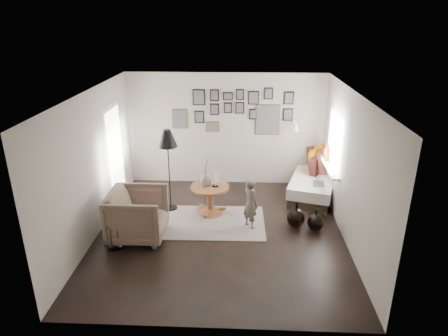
{
  "coord_description": "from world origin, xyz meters",
  "views": [
    {
      "loc": [
        0.37,
        -6.45,
        3.83
      ],
      "look_at": [
        0.05,
        0.5,
        1.1
      ],
      "focal_mm": 32.0,
      "sensor_mm": 36.0,
      "label": 1
    }
  ],
  "objects_px": {
    "floor_lamp": "(167,141)",
    "armchair": "(138,215)",
    "demijohn_large": "(296,218)",
    "demijohn_small": "(315,222)",
    "magazine_basket": "(114,235)",
    "daybed": "(313,178)",
    "pedestal_table": "(210,201)",
    "child": "(250,203)",
    "vase": "(206,178)"
  },
  "relations": [
    {
      "from": "daybed",
      "to": "child",
      "type": "xyz_separation_m",
      "value": [
        -1.45,
        -1.69,
        0.17
      ]
    },
    {
      "from": "armchair",
      "to": "magazine_basket",
      "type": "relative_size",
      "value": 2.24
    },
    {
      "from": "vase",
      "to": "armchair",
      "type": "bearing_deg",
      "value": -138.68
    },
    {
      "from": "magazine_basket",
      "to": "demijohn_small",
      "type": "relative_size",
      "value": 0.96
    },
    {
      "from": "armchair",
      "to": "child",
      "type": "distance_m",
      "value": 2.07
    },
    {
      "from": "armchair",
      "to": "child",
      "type": "relative_size",
      "value": 1.01
    },
    {
      "from": "armchair",
      "to": "magazine_basket",
      "type": "bearing_deg",
      "value": 131.57
    },
    {
      "from": "vase",
      "to": "demijohn_large",
      "type": "distance_m",
      "value": 1.91
    },
    {
      "from": "demijohn_large",
      "to": "demijohn_small",
      "type": "height_order",
      "value": "demijohn_large"
    },
    {
      "from": "daybed",
      "to": "pedestal_table",
      "type": "bearing_deg",
      "value": -136.27
    },
    {
      "from": "child",
      "to": "daybed",
      "type": "bearing_deg",
      "value": -80.15
    },
    {
      "from": "demijohn_large",
      "to": "daybed",
      "type": "bearing_deg",
      "value": 70.74
    },
    {
      "from": "daybed",
      "to": "child",
      "type": "relative_size",
      "value": 2.21
    },
    {
      "from": "magazine_basket",
      "to": "demijohn_large",
      "type": "bearing_deg",
      "value": 14.05
    },
    {
      "from": "pedestal_table",
      "to": "armchair",
      "type": "height_order",
      "value": "armchair"
    },
    {
      "from": "demijohn_small",
      "to": "floor_lamp",
      "type": "bearing_deg",
      "value": 164.94
    },
    {
      "from": "daybed",
      "to": "magazine_basket",
      "type": "distance_m",
      "value": 4.54
    },
    {
      "from": "demijohn_small",
      "to": "demijohn_large",
      "type": "bearing_deg",
      "value": 161.08
    },
    {
      "from": "demijohn_large",
      "to": "pedestal_table",
      "type": "bearing_deg",
      "value": 163.66
    },
    {
      "from": "floor_lamp",
      "to": "pedestal_table",
      "type": "bearing_deg",
      "value": -10.77
    },
    {
      "from": "vase",
      "to": "magazine_basket",
      "type": "xyz_separation_m",
      "value": [
        -1.49,
        -1.32,
        -0.55
      ]
    },
    {
      "from": "armchair",
      "to": "demijohn_small",
      "type": "xyz_separation_m",
      "value": [
        3.23,
        0.37,
        -0.28
      ]
    },
    {
      "from": "demijohn_small",
      "to": "child",
      "type": "height_order",
      "value": "child"
    },
    {
      "from": "pedestal_table",
      "to": "armchair",
      "type": "relative_size",
      "value": 0.77
    },
    {
      "from": "pedestal_table",
      "to": "daybed",
      "type": "xyz_separation_m",
      "value": [
        2.24,
        1.17,
        0.04
      ]
    },
    {
      "from": "floor_lamp",
      "to": "demijohn_large",
      "type": "xyz_separation_m",
      "value": [
        2.5,
        -0.65,
        -1.27
      ]
    },
    {
      "from": "demijohn_large",
      "to": "armchair",
      "type": "bearing_deg",
      "value": -170.29
    },
    {
      "from": "vase",
      "to": "magazine_basket",
      "type": "height_order",
      "value": "vase"
    },
    {
      "from": "daybed",
      "to": "armchair",
      "type": "height_order",
      "value": "daybed"
    },
    {
      "from": "pedestal_table",
      "to": "magazine_basket",
      "type": "height_order",
      "value": "pedestal_table"
    },
    {
      "from": "child",
      "to": "vase",
      "type": "bearing_deg",
      "value": 18.85
    },
    {
      "from": "floor_lamp",
      "to": "demijohn_small",
      "type": "height_order",
      "value": "floor_lamp"
    },
    {
      "from": "magazine_basket",
      "to": "demijohn_small",
      "type": "bearing_deg",
      "value": 10.89
    },
    {
      "from": "daybed",
      "to": "demijohn_large",
      "type": "relative_size",
      "value": 4.29
    },
    {
      "from": "vase",
      "to": "child",
      "type": "height_order",
      "value": "vase"
    },
    {
      "from": "pedestal_table",
      "to": "daybed",
      "type": "height_order",
      "value": "daybed"
    },
    {
      "from": "pedestal_table",
      "to": "vase",
      "type": "relative_size",
      "value": 1.4
    },
    {
      "from": "vase",
      "to": "demijohn_large",
      "type": "relative_size",
      "value": 1.08
    },
    {
      "from": "vase",
      "to": "demijohn_large",
      "type": "bearing_deg",
      "value": -16.23
    },
    {
      "from": "armchair",
      "to": "demijohn_small",
      "type": "height_order",
      "value": "armchair"
    },
    {
      "from": "magazine_basket",
      "to": "daybed",
      "type": "bearing_deg",
      "value": 32.9
    },
    {
      "from": "floor_lamp",
      "to": "demijohn_small",
      "type": "bearing_deg",
      "value": -15.06
    },
    {
      "from": "floor_lamp",
      "to": "armchair",
      "type": "bearing_deg",
      "value": -108.61
    },
    {
      "from": "armchair",
      "to": "vase",
      "type": "bearing_deg",
      "value": -49.17
    },
    {
      "from": "floor_lamp",
      "to": "magazine_basket",
      "type": "bearing_deg",
      "value": -116.76
    },
    {
      "from": "daybed",
      "to": "child",
      "type": "bearing_deg",
      "value": -114.38
    },
    {
      "from": "daybed",
      "to": "armchair",
      "type": "relative_size",
      "value": 2.2
    },
    {
      "from": "daybed",
      "to": "demijohn_large",
      "type": "distance_m",
      "value": 1.76
    },
    {
      "from": "daybed",
      "to": "child",
      "type": "distance_m",
      "value": 2.23
    },
    {
      "from": "pedestal_table",
      "to": "daybed",
      "type": "bearing_deg",
      "value": 27.52
    }
  ]
}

